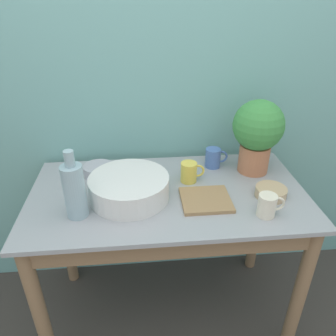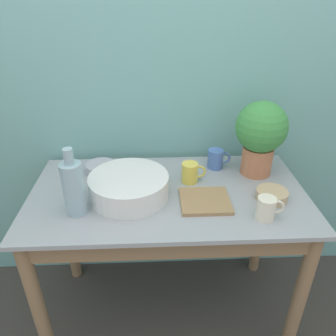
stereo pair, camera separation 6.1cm
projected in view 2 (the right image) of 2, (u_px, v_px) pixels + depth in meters
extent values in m
cube|color=#70ADA8|center=(164.00, 76.00, 1.58)|extent=(6.00, 0.05, 2.40)
cylinder|color=#846647|center=(39.00, 311.00, 1.38)|extent=(0.06, 0.06, 0.76)
cylinder|color=#846647|center=(299.00, 300.00, 1.43)|extent=(0.06, 0.06, 0.76)
cylinder|color=#846647|center=(68.00, 226.00, 1.87)|extent=(0.06, 0.06, 0.76)
cylinder|color=#846647|center=(261.00, 220.00, 1.91)|extent=(0.06, 0.06, 0.76)
cube|color=#846647|center=(171.00, 247.00, 1.24)|extent=(1.12, 0.02, 0.10)
cube|color=#93999E|center=(168.00, 193.00, 1.46)|extent=(1.22, 0.66, 0.02)
cylinder|color=#B7704C|center=(257.00, 160.00, 1.56)|extent=(0.14, 0.14, 0.14)
sphere|color=#3D8C42|center=(262.00, 127.00, 1.48)|extent=(0.24, 0.24, 0.24)
cylinder|color=silver|center=(129.00, 186.00, 1.40)|extent=(0.34, 0.34, 0.10)
cylinder|color=#93B2BC|center=(74.00, 189.00, 1.27)|extent=(0.08, 0.08, 0.22)
cylinder|color=#93B2BC|center=(68.00, 156.00, 1.20)|extent=(0.04, 0.04, 0.06)
cylinder|color=beige|center=(266.00, 208.00, 1.26)|extent=(0.07, 0.07, 0.09)
torus|color=beige|center=(277.00, 207.00, 1.26)|extent=(0.06, 0.01, 0.06)
cylinder|color=#4C70B7|center=(215.00, 159.00, 1.62)|extent=(0.08, 0.08, 0.10)
torus|color=#4C70B7|center=(224.00, 158.00, 1.62)|extent=(0.06, 0.01, 0.06)
cylinder|color=#E5CC4C|center=(190.00, 173.00, 1.50)|extent=(0.07, 0.07, 0.09)
torus|color=#E5CC4C|center=(199.00, 172.00, 1.50)|extent=(0.06, 0.01, 0.06)
cylinder|color=#A8A8B2|center=(101.00, 168.00, 1.58)|extent=(0.14, 0.14, 0.05)
cylinder|color=tan|center=(272.00, 195.00, 1.39)|extent=(0.13, 0.13, 0.04)
cube|color=#99754C|center=(205.00, 201.00, 1.37)|extent=(0.21, 0.19, 0.02)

